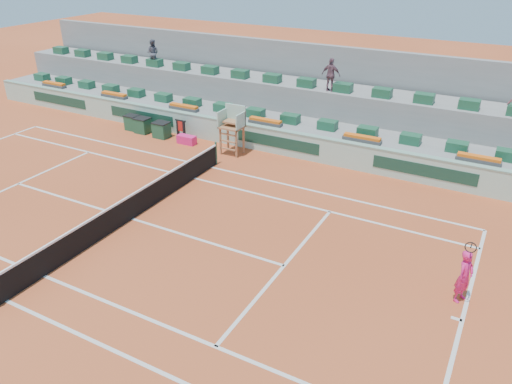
% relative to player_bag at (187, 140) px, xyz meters
% --- Properties ---
extents(ground, '(90.00, 90.00, 0.00)m').
position_rel_player_bag_xyz_m(ground, '(2.76, -7.42, -0.22)').
color(ground, '#A64320').
rests_on(ground, ground).
extents(seating_tier_lower, '(36.00, 4.00, 1.20)m').
position_rel_player_bag_xyz_m(seating_tier_lower, '(2.76, 3.28, 0.38)').
color(seating_tier_lower, gray).
rests_on(seating_tier_lower, ground).
extents(seating_tier_upper, '(36.00, 2.40, 2.60)m').
position_rel_player_bag_xyz_m(seating_tier_upper, '(2.76, 4.88, 1.08)').
color(seating_tier_upper, gray).
rests_on(seating_tier_upper, ground).
extents(stadium_back_wall, '(36.00, 0.40, 4.40)m').
position_rel_player_bag_xyz_m(stadium_back_wall, '(2.76, 6.48, 1.98)').
color(stadium_back_wall, gray).
rests_on(stadium_back_wall, ground).
extents(player_bag, '(1.00, 0.44, 0.44)m').
position_rel_player_bag_xyz_m(player_bag, '(0.00, 0.00, 0.00)').
color(player_bag, '#E51D71').
rests_on(player_bag, ground).
extents(spectator_left, '(0.91, 0.79, 1.60)m').
position_rel_player_bag_xyz_m(spectator_left, '(-5.28, 4.24, 3.18)').
color(spectator_left, '#4C4D59').
rests_on(spectator_left, seating_tier_upper).
extents(spectator_mid, '(0.99, 0.44, 1.67)m').
position_rel_player_bag_xyz_m(spectator_mid, '(6.15, 4.07, 3.21)').
color(spectator_mid, '#6F4A58').
rests_on(spectator_mid, seating_tier_upper).
extents(court_lines, '(23.89, 11.09, 0.01)m').
position_rel_player_bag_xyz_m(court_lines, '(2.76, -7.42, -0.22)').
color(court_lines, silver).
rests_on(court_lines, ground).
extents(tennis_net, '(0.10, 11.97, 1.10)m').
position_rel_player_bag_xyz_m(tennis_net, '(2.76, -7.42, 0.31)').
color(tennis_net, black).
rests_on(tennis_net, ground).
extents(advertising_hoarding, '(36.00, 0.34, 1.26)m').
position_rel_player_bag_xyz_m(advertising_hoarding, '(2.79, 1.08, 0.41)').
color(advertising_hoarding, '#A3CDB9').
rests_on(advertising_hoarding, ground).
extents(umpire_chair, '(1.10, 0.90, 2.40)m').
position_rel_player_bag_xyz_m(umpire_chair, '(2.76, 0.08, 1.32)').
color(umpire_chair, '#99603A').
rests_on(umpire_chair, ground).
extents(seat_row_lower, '(32.90, 0.60, 0.44)m').
position_rel_player_bag_xyz_m(seat_row_lower, '(2.76, 2.38, 1.20)').
color(seat_row_lower, '#1B5134').
rests_on(seat_row_lower, seating_tier_lower).
extents(seat_row_upper, '(32.90, 0.60, 0.44)m').
position_rel_player_bag_xyz_m(seat_row_upper, '(2.76, 4.28, 2.60)').
color(seat_row_upper, '#1B5134').
rests_on(seat_row_upper, seating_tier_upper).
extents(flower_planters, '(26.80, 0.36, 0.28)m').
position_rel_player_bag_xyz_m(flower_planters, '(1.26, 1.58, 1.11)').
color(flower_planters, '#464646').
rests_on(flower_planters, seating_tier_lower).
extents(drink_cooler_a, '(0.84, 0.72, 0.84)m').
position_rel_player_bag_xyz_m(drink_cooler_a, '(-1.73, 0.14, 0.20)').
color(drink_cooler_a, '#18482F').
rests_on(drink_cooler_a, ground).
extents(drink_cooler_b, '(0.81, 0.70, 0.84)m').
position_rel_player_bag_xyz_m(drink_cooler_b, '(-3.09, 0.22, 0.20)').
color(drink_cooler_b, '#18482F').
rests_on(drink_cooler_b, ground).
extents(drink_cooler_c, '(0.72, 0.62, 0.84)m').
position_rel_player_bag_xyz_m(drink_cooler_c, '(-3.91, 0.31, 0.20)').
color(drink_cooler_c, '#18482F').
rests_on(drink_cooler_c, ground).
extents(towel_rack, '(0.67, 0.11, 1.03)m').
position_rel_player_bag_xyz_m(towel_rack, '(-0.70, 0.48, 0.38)').
color(towel_rack, black).
rests_on(towel_rack, ground).
extents(tennis_player, '(0.61, 0.92, 2.28)m').
position_rel_player_bag_xyz_m(tennis_player, '(14.43, -6.49, 0.62)').
color(tennis_player, '#E51D71').
rests_on(tennis_player, ground).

